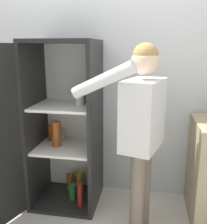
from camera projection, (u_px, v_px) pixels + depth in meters
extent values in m
cube|color=silver|center=(99.00, 74.00, 2.70)|extent=(7.00, 0.06, 2.55)
cube|color=black|center=(68.00, 198.00, 2.72)|extent=(0.64, 0.58, 0.04)
cube|color=black|center=(62.00, 41.00, 2.35)|extent=(0.64, 0.58, 0.04)
cube|color=white|center=(74.00, 118.00, 2.79)|extent=(0.64, 0.03, 1.54)
cube|color=black|center=(36.00, 124.00, 2.59)|extent=(0.03, 0.58, 1.54)
cube|color=black|center=(96.00, 127.00, 2.48)|extent=(0.04, 0.58, 1.54)
cube|color=white|center=(66.00, 147.00, 2.59)|extent=(0.57, 0.51, 0.02)
cube|color=white|center=(65.00, 106.00, 2.49)|extent=(0.57, 0.51, 0.02)
cylinder|color=#1E5123|center=(73.00, 191.00, 2.66)|extent=(0.09, 0.09, 0.16)
cylinder|color=beige|center=(80.00, 97.00, 2.43)|extent=(0.08, 0.08, 0.16)
cylinder|color=#B78C1E|center=(80.00, 182.00, 2.79)|extent=(0.08, 0.08, 0.22)
cylinder|color=teal|center=(88.00, 97.00, 2.56)|extent=(0.07, 0.07, 0.12)
cylinder|color=#9E4C19|center=(56.00, 134.00, 2.56)|extent=(0.09, 0.09, 0.25)
cylinder|color=#9E4C19|center=(70.00, 182.00, 2.83)|extent=(0.07, 0.07, 0.18)
cylinder|color=beige|center=(60.00, 134.00, 2.78)|extent=(0.07, 0.07, 0.10)
cylinder|color=maroon|center=(80.00, 195.00, 2.53)|extent=(0.06, 0.06, 0.24)
cylinder|color=#9E4C19|center=(51.00, 133.00, 2.73)|extent=(0.07, 0.07, 0.16)
cylinder|color=#726656|center=(137.00, 195.00, 2.11)|extent=(0.11, 0.11, 0.76)
cylinder|color=#726656|center=(144.00, 185.00, 2.27)|extent=(0.11, 0.11, 0.76)
cube|color=silver|center=(143.00, 114.00, 2.03)|extent=(0.36, 0.50, 0.54)
sphere|color=beige|center=(145.00, 61.00, 1.93)|extent=(0.21, 0.21, 0.21)
sphere|color=#AD894C|center=(146.00, 56.00, 1.92)|extent=(0.19, 0.19, 0.19)
cylinder|color=silver|center=(103.00, 80.00, 1.85)|extent=(0.50, 0.22, 0.30)
cylinder|color=silver|center=(152.00, 111.00, 2.25)|extent=(0.09, 0.09, 0.51)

